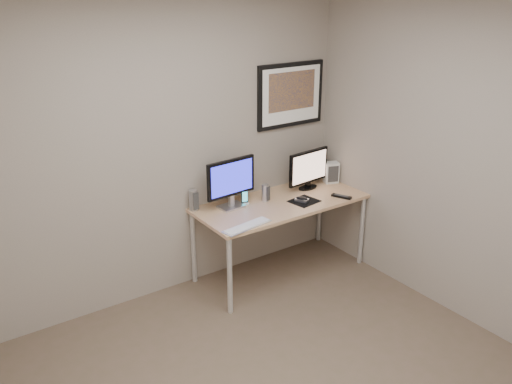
% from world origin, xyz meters
% --- Properties ---
extents(room, '(3.60, 3.60, 3.60)m').
position_xyz_m(room, '(0.00, 0.45, 1.64)').
color(room, white).
rests_on(room, ground).
extents(desk, '(1.60, 0.70, 0.73)m').
position_xyz_m(desk, '(1.00, 1.35, 0.66)').
color(desk, '#9A794A').
rests_on(desk, floor).
extents(framed_art, '(0.75, 0.04, 0.60)m').
position_xyz_m(framed_art, '(1.35, 1.68, 1.62)').
color(framed_art, black).
rests_on(framed_art, room).
extents(monitor_large, '(0.49, 0.18, 0.45)m').
position_xyz_m(monitor_large, '(0.55, 1.50, 0.98)').
color(monitor_large, '#B9B9BE').
rests_on(monitor_large, desk).
extents(monitor_tv, '(0.49, 0.13, 0.38)m').
position_xyz_m(monitor_tv, '(1.42, 1.47, 0.94)').
color(monitor_tv, black).
rests_on(monitor_tv, desk).
extents(speaker_left, '(0.08, 0.08, 0.19)m').
position_xyz_m(speaker_left, '(0.25, 1.63, 0.82)').
color(speaker_left, '#B9B9BE').
rests_on(speaker_left, desk).
extents(speaker_right, '(0.08, 0.08, 0.16)m').
position_xyz_m(speaker_right, '(0.89, 1.44, 0.81)').
color(speaker_right, '#B9B9BE').
rests_on(speaker_right, desk).
extents(phone_dock, '(0.08, 0.08, 0.14)m').
position_xyz_m(phone_dock, '(0.69, 1.49, 0.80)').
color(phone_dock, black).
rests_on(phone_dock, desk).
extents(keyboard, '(0.47, 0.18, 0.02)m').
position_xyz_m(keyboard, '(0.44, 1.07, 0.74)').
color(keyboard, silver).
rests_on(keyboard, desk).
extents(mousepad, '(0.28, 0.25, 0.00)m').
position_xyz_m(mousepad, '(1.18, 1.23, 0.73)').
color(mousepad, black).
rests_on(mousepad, desk).
extents(mouse, '(0.11, 0.14, 0.04)m').
position_xyz_m(mouse, '(1.16, 1.24, 0.75)').
color(mouse, black).
rests_on(mouse, mousepad).
extents(remote, '(0.12, 0.19, 0.02)m').
position_xyz_m(remote, '(1.52, 1.10, 0.74)').
color(remote, black).
rests_on(remote, desk).
extents(fan_unit, '(0.16, 0.14, 0.21)m').
position_xyz_m(fan_unit, '(1.72, 1.47, 0.83)').
color(fan_unit, silver).
rests_on(fan_unit, desk).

